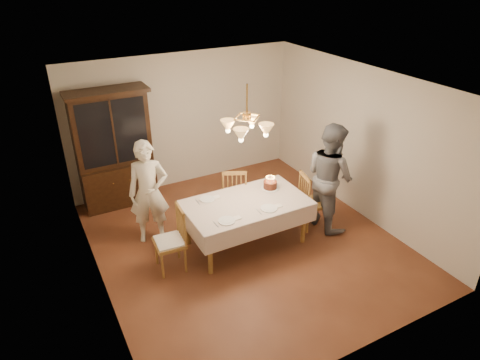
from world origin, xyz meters
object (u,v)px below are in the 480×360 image
chair_far_side (234,196)px  elderly_woman (149,193)px  dining_table (246,206)px  china_hutch (114,151)px  birthday_cake (270,185)px

chair_far_side → elderly_woman: 1.51m
dining_table → china_hutch: size_ratio=0.88×
dining_table → china_hutch: china_hutch is taller
dining_table → birthday_cake: size_ratio=6.33×
china_hutch → birthday_cake: china_hutch is taller
dining_table → elderly_woman: (-1.28, 0.83, 0.17)m
china_hutch → chair_far_side: 2.29m
dining_table → chair_far_side: 0.81m
dining_table → chair_far_side: chair_far_side is taller
dining_table → chair_far_side: size_ratio=1.90×
china_hutch → elderly_woman: bearing=-83.4°
elderly_woman → birthday_cake: 1.94m
dining_table → birthday_cake: birthday_cake is taller
chair_far_side → dining_table: bearing=-103.3°
dining_table → birthday_cake: (0.55, 0.20, 0.14)m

